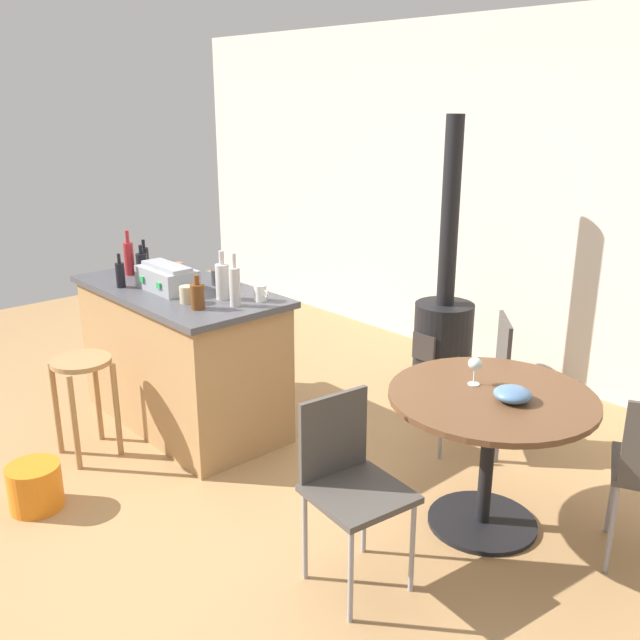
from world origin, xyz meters
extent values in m
plane|color=#A37A4C|center=(0.00, 0.00, 0.00)|extent=(8.80, 8.80, 0.00)
cube|color=beige|center=(0.00, 2.75, 1.35)|extent=(8.00, 0.10, 2.70)
cube|color=#A37A4C|center=(-0.90, 0.28, 0.45)|extent=(1.47, 0.71, 0.90)
cube|color=#424247|center=(-0.90, 0.28, 0.92)|extent=(1.53, 0.77, 0.04)
cylinder|color=#A37A4C|center=(-0.77, -0.27, 0.30)|extent=(0.04, 0.04, 0.60)
cylinder|color=#A37A4C|center=(-1.04, -0.27, 0.30)|extent=(0.04, 0.04, 0.60)
cylinder|color=#A37A4C|center=(-1.04, -0.54, 0.30)|extent=(0.04, 0.04, 0.60)
cylinder|color=#A37A4C|center=(-0.77, -0.54, 0.30)|extent=(0.04, 0.04, 0.60)
cylinder|color=#A37A4C|center=(-0.91, -0.40, 0.61)|extent=(0.35, 0.35, 0.03)
cylinder|color=black|center=(1.16, 0.77, 0.01)|extent=(0.56, 0.56, 0.02)
cylinder|color=black|center=(1.16, 0.77, 0.35)|extent=(0.07, 0.07, 0.70)
cylinder|color=brown|center=(1.16, 0.77, 0.72)|extent=(1.01, 1.01, 0.03)
cube|color=#47423D|center=(1.06, -0.04, 0.47)|extent=(0.45, 0.45, 0.03)
cube|color=#47423D|center=(0.87, -0.02, 0.67)|extent=(0.07, 0.36, 0.40)
cylinder|color=gray|center=(0.91, 0.15, 0.23)|extent=(0.02, 0.02, 0.45)
cylinder|color=gray|center=(0.87, -0.19, 0.23)|extent=(0.02, 0.02, 0.45)
cylinder|color=gray|center=(1.21, -0.23, 0.23)|extent=(0.02, 0.02, 0.45)
cylinder|color=gray|center=(1.25, 0.11, 0.23)|extent=(0.02, 0.02, 0.45)
cylinder|color=gray|center=(1.78, 0.88, 0.23)|extent=(0.02, 0.02, 0.46)
cylinder|color=gray|center=(1.63, 1.19, 0.23)|extent=(0.02, 0.02, 0.46)
cube|color=#47423D|center=(0.59, 1.39, 0.45)|extent=(0.57, 0.57, 0.03)
cube|color=#47423D|center=(0.73, 1.52, 0.65)|extent=(0.26, 0.28, 0.40)
cylinder|color=gray|center=(0.83, 1.38, 0.22)|extent=(0.02, 0.02, 0.44)
cylinder|color=gray|center=(0.60, 1.63, 0.22)|extent=(0.02, 0.02, 0.44)
cylinder|color=gray|center=(0.35, 1.40, 0.22)|extent=(0.02, 0.02, 0.44)
cylinder|color=gray|center=(0.58, 1.15, 0.22)|extent=(0.02, 0.02, 0.44)
cylinder|color=black|center=(-0.14, 2.07, 0.03)|extent=(0.37, 0.37, 0.06)
cylinder|color=black|center=(-0.14, 2.07, 0.35)|extent=(0.44, 0.44, 0.58)
cube|color=#2D2826|center=(-0.14, 1.85, 0.35)|extent=(0.20, 0.02, 0.20)
cylinder|color=black|center=(-0.14, 2.07, 1.32)|extent=(0.13, 0.13, 1.35)
cube|color=gray|center=(-0.90, 0.21, 1.01)|extent=(0.42, 0.23, 0.14)
cube|color=gray|center=(-0.90, 0.21, 1.09)|extent=(0.40, 0.14, 0.02)
cube|color=green|center=(-1.01, 0.09, 1.01)|extent=(0.04, 0.01, 0.04)
cube|color=green|center=(-0.80, 0.09, 1.01)|extent=(0.04, 0.01, 0.04)
cylinder|color=#603314|center=(-0.43, 0.12, 1.01)|extent=(0.08, 0.08, 0.14)
cylinder|color=#603314|center=(-0.43, 0.12, 1.11)|extent=(0.03, 0.03, 0.06)
cylinder|color=black|center=(-1.50, 0.37, 1.01)|extent=(0.06, 0.06, 0.15)
cylinder|color=black|center=(-1.50, 0.37, 1.12)|extent=(0.02, 0.02, 0.06)
cylinder|color=#B7B2AD|center=(-0.50, 0.35, 1.04)|extent=(0.08, 0.08, 0.21)
cylinder|color=#B7B2AD|center=(-0.50, 0.35, 1.19)|extent=(0.03, 0.03, 0.08)
cylinder|color=black|center=(-1.33, 0.26, 1.01)|extent=(0.08, 0.08, 0.15)
cylinder|color=black|center=(-1.33, 0.26, 1.12)|extent=(0.03, 0.03, 0.06)
cylinder|color=maroon|center=(-1.42, 0.22, 1.05)|extent=(0.07, 0.07, 0.22)
cylinder|color=maroon|center=(-1.42, 0.22, 1.20)|extent=(0.03, 0.03, 0.09)
cylinder|color=black|center=(-1.16, 0.02, 1.02)|extent=(0.06, 0.06, 0.16)
cylinder|color=black|center=(-1.16, 0.02, 1.13)|extent=(0.02, 0.02, 0.06)
cylinder|color=#B7B2AD|center=(-0.33, 0.32, 1.05)|extent=(0.06, 0.06, 0.23)
cylinder|color=#B7B2AD|center=(-0.33, 0.32, 1.21)|extent=(0.02, 0.02, 0.09)
cylinder|color=#DB6651|center=(-1.20, 0.45, 0.98)|extent=(0.07, 0.07, 0.09)
torus|color=#DB6651|center=(-1.15, 0.45, 0.98)|extent=(0.05, 0.01, 0.05)
cylinder|color=white|center=(-0.32, 0.49, 0.98)|extent=(0.08, 0.08, 0.10)
torus|color=white|center=(-0.27, 0.49, 0.99)|extent=(0.05, 0.01, 0.05)
cylinder|color=#383838|center=(-0.80, 0.51, 0.99)|extent=(0.08, 0.08, 0.10)
torus|color=#383838|center=(-0.75, 0.51, 0.99)|extent=(0.05, 0.01, 0.05)
cylinder|color=tan|center=(-0.58, 0.15, 0.99)|extent=(0.09, 0.09, 0.10)
torus|color=tan|center=(-0.52, 0.15, 0.99)|extent=(0.05, 0.01, 0.05)
cylinder|color=silver|center=(1.03, 0.80, 0.73)|extent=(0.06, 0.06, 0.00)
cylinder|color=silver|center=(1.03, 0.80, 0.78)|extent=(0.01, 0.01, 0.08)
ellipsoid|color=silver|center=(1.03, 0.80, 0.84)|extent=(0.07, 0.07, 0.06)
ellipsoid|color=#4C7099|center=(1.27, 0.77, 0.77)|extent=(0.18, 0.18, 0.07)
cylinder|color=orange|center=(-0.54, -0.88, 0.12)|extent=(0.28, 0.28, 0.25)
camera|label=1|loc=(2.92, -1.94, 2.12)|focal=39.33mm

